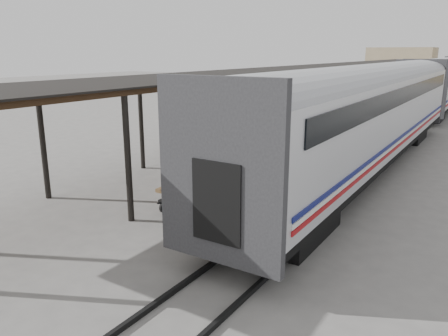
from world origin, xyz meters
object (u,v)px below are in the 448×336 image
baggage_cart (194,189)px  pedestrian (307,123)px  luggage_tug (331,123)px  porter (187,165)px

baggage_cart → pedestrian: bearing=97.2°
luggage_tug → pedestrian: size_ratio=0.87×
baggage_cart → porter: (0.25, -0.65, 1.00)m
porter → pedestrian: (-1.65, 14.13, -0.68)m
luggage_tug → porter: 16.78m
baggage_cart → porter: porter is taller
luggage_tug → porter: (1.06, -16.71, 1.01)m
porter → pedestrian: size_ratio=0.81×
baggage_cart → porter: size_ratio=1.53×
luggage_tug → pedestrian: bearing=-109.4°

